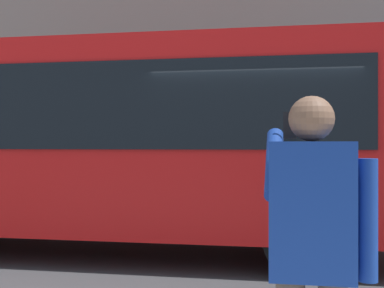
{
  "coord_description": "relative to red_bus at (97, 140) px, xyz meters",
  "views": [
    {
      "loc": [
        -0.38,
        7.23,
        1.62
      ],
      "look_at": [
        0.9,
        0.24,
        1.62
      ],
      "focal_mm": 48.33,
      "sensor_mm": 36.0,
      "label": 1
    }
  ],
  "objects": [
    {
      "name": "pedestrian_photographer",
      "position": [
        -2.93,
        4.83,
        -0.54
      ],
      "size": [
        0.53,
        0.52,
        1.7
      ],
      "color": "#4C4238",
      "rests_on": "sidewalk_curb"
    },
    {
      "name": "red_bus",
      "position": [
        0.0,
        0.0,
        0.0
      ],
      "size": [
        9.05,
        2.54,
        3.08
      ],
      "color": "red",
      "rests_on": "ground_plane"
    },
    {
      "name": "ground_plane",
      "position": [
        -2.42,
        0.14,
        -1.68
      ],
      "size": [
        60.0,
        60.0,
        0.0
      ],
      "primitive_type": "plane",
      "color": "#38383A"
    }
  ]
}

